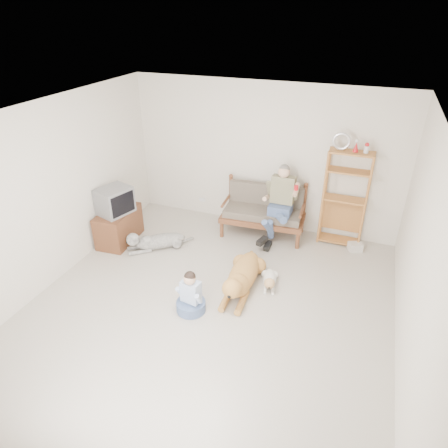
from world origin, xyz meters
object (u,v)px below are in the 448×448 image
at_px(tv_stand, 119,226).
at_px(etagere, 345,198).
at_px(golden_retriever, 241,277).
at_px(loveseat, 264,210).

bearing_deg(tv_stand, etagere, 16.19).
height_order(tv_stand, golden_retriever, tv_stand).
distance_m(loveseat, etagere, 1.43).
relative_size(loveseat, etagere, 0.77).
bearing_deg(tv_stand, golden_retriever, -15.97).
bearing_deg(etagere, tv_stand, -160.09).
bearing_deg(golden_retriever, tv_stand, 165.22).
bearing_deg(loveseat, tv_stand, -157.16).
height_order(loveseat, tv_stand, loveseat).
height_order(etagere, tv_stand, etagere).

